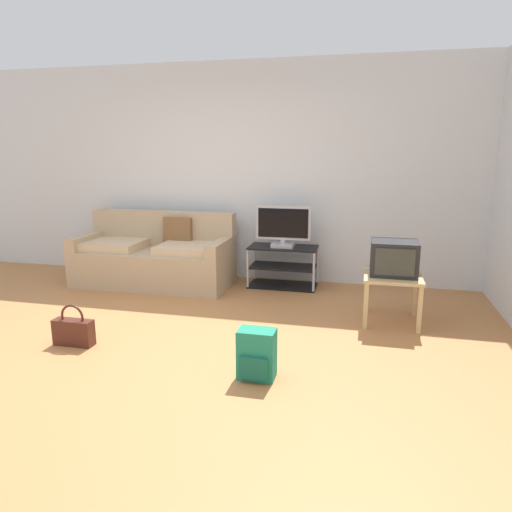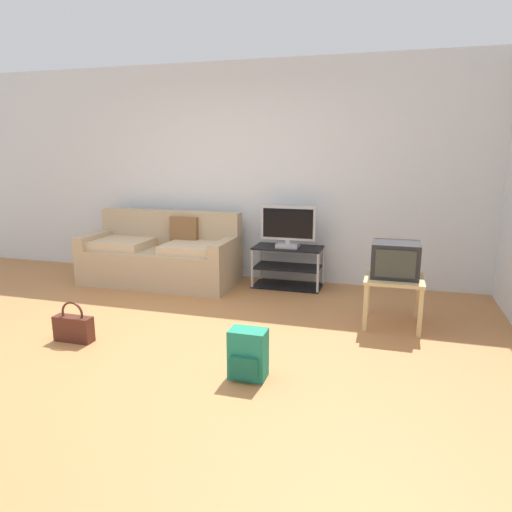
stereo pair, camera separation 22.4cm
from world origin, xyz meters
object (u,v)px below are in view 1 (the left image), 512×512
at_px(flat_tv, 283,227).
at_px(backpack, 257,354).
at_px(crt_tv, 394,258).
at_px(tv_stand, 283,266).
at_px(side_table, 392,282).
at_px(handbag, 74,331).
at_px(couch, 156,257).

bearing_deg(flat_tv, backpack, -84.54).
xyz_separation_m(crt_tv, backpack, (-1.00, -1.42, -0.45)).
distance_m(tv_stand, side_table, 1.58).
bearing_deg(crt_tv, handbag, -155.66).
bearing_deg(backpack, flat_tv, 122.28).
bearing_deg(crt_tv, side_table, -90.00).
bearing_deg(couch, crt_tv, -14.54).
distance_m(crt_tv, backpack, 1.80).
xyz_separation_m(couch, handbag, (0.14, -1.93, -0.21)).
bearing_deg(side_table, backpack, -125.56).
height_order(flat_tv, side_table, flat_tv).
xyz_separation_m(tv_stand, crt_tv, (1.23, -0.96, 0.39)).
xyz_separation_m(tv_stand, side_table, (1.23, -0.98, 0.15)).
relative_size(crt_tv, backpack, 1.17).
distance_m(flat_tv, backpack, 2.43).
bearing_deg(couch, flat_tv, 7.76).
bearing_deg(backpack, crt_tv, 81.57).
relative_size(couch, handbag, 5.24).
height_order(tv_stand, side_table, tv_stand).
distance_m(tv_stand, crt_tv, 1.61).
relative_size(tv_stand, side_table, 1.54).
relative_size(tv_stand, backpack, 2.23).
bearing_deg(handbag, couch, 94.04).
bearing_deg(side_table, crt_tv, 90.00).
height_order(couch, handbag, couch).
relative_size(tv_stand, flat_tv, 1.25).
distance_m(flat_tv, handbag, 2.65).
height_order(couch, backpack, couch).
bearing_deg(tv_stand, backpack, -84.60).
relative_size(tv_stand, crt_tv, 1.91).
xyz_separation_m(flat_tv, backpack, (0.23, -2.36, -0.56)).
relative_size(couch, side_table, 3.54).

